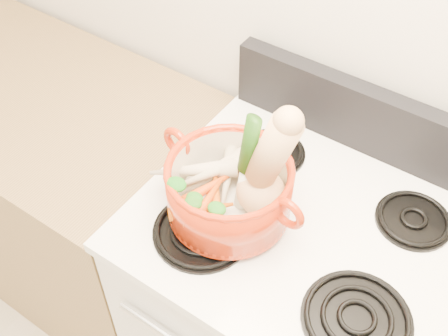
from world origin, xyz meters
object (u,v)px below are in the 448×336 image
Objects in this scene: stove_body at (292,326)px; leek at (246,164)px; squash at (263,163)px; dutch_oven at (229,190)px.

stove_body is 3.65× the size of leek.
leek is (-0.04, -0.01, -0.02)m from squash.
stove_body is 0.69m from squash.
squash is (0.07, 0.03, 0.10)m from dutch_oven.
squash reaches higher than leek.
dutch_oven is 0.12m from squash.
stove_body is 0.61m from dutch_oven.
leek is at bearing 38.27° from dutch_oven.
dutch_oven is 0.98× the size of squash.
squash is 0.04m from leek.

